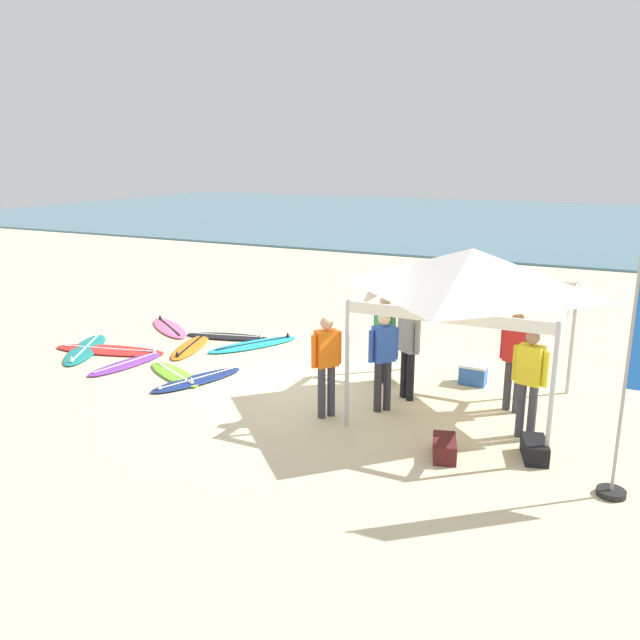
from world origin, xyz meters
The scene contains 22 objects.
ground_plane centered at (0.00, 0.00, 0.00)m, with size 80.00×80.00×0.00m, color beige.
sea centered at (0.00, 33.93, 0.05)m, with size 80.00×36.00×0.10m, color teal.
canopy_tent centered at (2.46, 0.36, 2.39)m, with size 3.17×3.17×2.75m.
surfboard_purple centered at (-4.33, -0.42, 0.04)m, with size 0.76×1.89×0.19m.
surfboard_pink centered at (-5.36, 2.21, 0.04)m, with size 2.08×1.72×0.19m.
surfboard_orange centered at (-3.88, 1.12, 0.04)m, with size 1.09×2.04×0.19m.
surfboard_navy centered at (-2.44, -0.58, 0.04)m, with size 1.18×2.03×0.19m.
surfboard_cyan centered at (-2.71, 1.91, 0.04)m, with size 1.63×2.23×0.19m.
surfboard_teal centered at (-5.86, -0.05, 0.04)m, with size 1.69×2.33×0.19m.
surfboard_red centered at (-5.34, 0.15, 0.04)m, with size 2.68×1.28×0.19m.
surfboard_black centered at (-3.61, 2.20, 0.04)m, with size 2.09×1.02×0.19m.
surfboard_lime centered at (-3.04, -0.50, 0.04)m, with size 1.87×1.26×0.19m.
person_red centered at (3.21, 0.59, 0.99)m, with size 0.53×0.32×1.71m.
person_blue centered at (1.24, -0.35, 0.99)m, with size 0.40×0.43×1.71m.
person_grey centered at (1.44, 0.35, 0.99)m, with size 0.48×0.38×1.71m.
person_green centered at (0.80, 0.88, 0.99)m, with size 0.51×0.35×1.71m.
person_yellow centered at (3.58, -0.41, 0.99)m, with size 0.54×0.30×1.71m.
person_orange centered at (0.50, -0.99, 0.99)m, with size 0.39×0.46×1.71m.
banner_flag centered at (4.96, -1.69, 1.57)m, with size 0.60×0.36×3.40m.
gear_bag_near_tent centered at (3.81, -1.06, 0.14)m, with size 0.60×0.32×0.28m, color black.
gear_bag_by_pole centered at (2.65, -1.58, 0.14)m, with size 0.60×0.32×0.28m, color #4C1919.
cooler_box centered at (2.33, 1.61, 0.20)m, with size 0.50×0.36×0.39m.
Camera 1 is at (4.68, -9.81, 4.19)m, focal length 35.54 mm.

